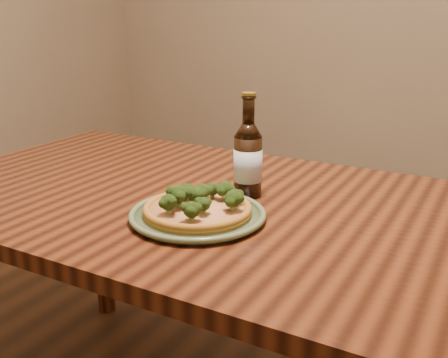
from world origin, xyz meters
The scene contains 4 objects.
table centered at (0.00, 0.10, 0.66)m, with size 1.60×0.90×0.75m.
plate centered at (0.06, -0.04, 0.76)m, with size 0.31×0.31×0.02m.
pizza centered at (0.06, -0.04, 0.78)m, with size 0.25×0.25×0.07m.
beer_bottle centered at (0.08, 0.16, 0.85)m, with size 0.07×0.07×0.26m.
Camera 1 is at (0.65, -0.97, 1.20)m, focal length 42.00 mm.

